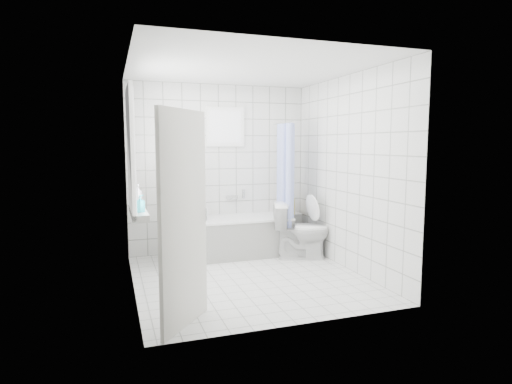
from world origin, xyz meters
name	(u,v)px	position (x,y,z in m)	size (l,w,h in m)	color
ground	(249,278)	(0.00, 0.00, 0.00)	(3.00, 3.00, 0.00)	white
ceiling	(248,68)	(0.00, 0.00, 2.60)	(3.00, 3.00, 0.00)	white
wall_back	(219,169)	(0.00, 1.50, 1.30)	(2.80, 0.02, 2.60)	white
wall_front	(299,187)	(0.00, -1.50, 1.30)	(2.80, 0.02, 2.60)	white
wall_left	(131,179)	(-1.40, 0.00, 1.30)	(0.02, 3.00, 2.60)	white
wall_right	(348,173)	(1.40, 0.00, 1.30)	(0.02, 3.00, 2.60)	white
window_left	(133,151)	(-1.35, 0.30, 1.60)	(0.01, 0.90, 1.40)	white
window_back	(226,127)	(0.10, 1.46, 1.95)	(0.50, 0.01, 0.50)	white
window_sill	(138,213)	(-1.31, 0.30, 0.86)	(0.18, 1.02, 0.08)	white
door	(184,220)	(-1.00, -1.17, 1.00)	(0.04, 0.80, 2.00)	silver
bathtub	(232,237)	(0.10, 1.12, 0.29)	(1.75, 0.77, 0.58)	white
partition_wall	(169,210)	(-0.84, 1.07, 0.75)	(0.15, 0.85, 1.50)	white
tiled_ledge	(288,230)	(1.13, 1.38, 0.28)	(0.40, 0.24, 0.55)	white
toilet	(301,231)	(1.03, 0.65, 0.41)	(0.46, 0.81, 0.82)	white
curtain_rod	(283,123)	(0.91, 1.10, 2.00)	(0.02, 0.02, 0.80)	silver
shower_curtain	(286,183)	(0.91, 0.97, 1.10)	(0.14, 0.48, 1.78)	#4C60E1
tub_faucet	(232,197)	(0.20, 1.46, 0.85)	(0.18, 0.06, 0.06)	silver
sill_bottles	(139,200)	(-1.30, 0.33, 1.01)	(0.15, 0.63, 0.30)	silver
ledge_bottles	(289,207)	(1.12, 1.33, 0.67)	(0.15, 0.17, 0.27)	#18911D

